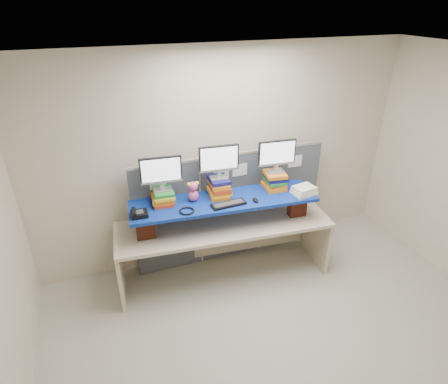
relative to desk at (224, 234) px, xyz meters
name	(u,v)px	position (x,y,z in m)	size (l,w,h in m)	color
room	(308,240)	(0.25, -1.39, 0.76)	(5.00, 4.00, 2.80)	beige
cubicle_partition	(231,206)	(0.25, 0.39, 0.13)	(2.60, 0.06, 1.53)	#41464C
desk	(224,234)	(0.00, 0.00, 0.00)	(2.68, 1.01, 0.80)	beige
brick_pier_left	(145,226)	(-0.94, 0.04, 0.31)	(0.21, 0.12, 0.29)	maroon
brick_pier_right	(297,205)	(0.93, -0.14, 0.31)	(0.21, 0.12, 0.29)	maroon
blue_board	(224,201)	(0.00, 0.00, 0.47)	(2.21, 0.55, 0.04)	navy
book_stack_left	(163,197)	(-0.68, 0.18, 0.57)	(0.28, 0.32, 0.16)	red
book_stack_center	(219,187)	(-0.02, 0.12, 0.61)	(0.26, 0.32, 0.23)	orange
book_stack_right	(275,180)	(0.69, 0.06, 0.60)	(0.30, 0.33, 0.22)	orange
monitor_left	(161,172)	(-0.68, 0.18, 0.88)	(0.47, 0.15, 0.41)	#9F9FA4
monitor_center	(219,160)	(-0.02, 0.12, 0.95)	(0.47, 0.15, 0.41)	#9F9FA4
monitor_right	(277,154)	(0.69, 0.05, 0.95)	(0.47, 0.15, 0.41)	#9F9FA4
keyboard	(229,204)	(0.00, -0.14, 0.51)	(0.41, 0.16, 0.03)	black
mouse	(255,200)	(0.33, -0.17, 0.51)	(0.06, 0.10, 0.03)	black
desk_phone	(139,214)	(-1.00, -0.02, 0.52)	(0.19, 0.17, 0.08)	black
headset	(187,211)	(-0.49, -0.12, 0.50)	(0.17, 0.17, 0.02)	black
plush_toy	(193,191)	(-0.34, 0.10, 0.62)	(0.15, 0.11, 0.25)	#D55189
binder_stack	(304,191)	(0.95, -0.21, 0.54)	(0.30, 0.25, 0.10)	#EDE4CA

